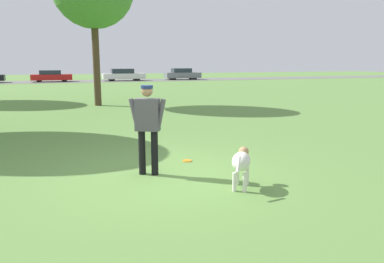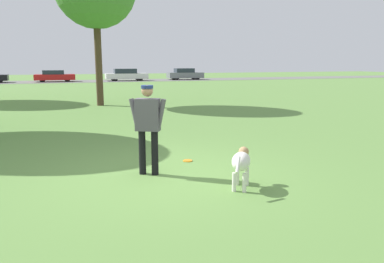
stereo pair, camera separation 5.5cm
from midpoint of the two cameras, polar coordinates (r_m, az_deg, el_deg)
ground_plane at (r=7.21m, az=-4.59°, el=-6.41°), size 120.00×120.00×0.00m
far_road_strip at (r=42.49m, az=-16.66°, el=7.34°), size 120.00×6.00×0.01m
person at (r=6.97m, az=-6.52°, el=1.44°), size 0.67×0.41×1.68m
dog at (r=6.34m, az=7.77°, el=-4.66°), size 0.62×0.86×0.64m
frisbee at (r=8.06m, az=-0.46°, el=-4.46°), size 0.21×0.21×0.02m
parked_car_red at (r=42.37m, az=-20.18°, el=7.94°), size 4.07×1.83×1.21m
parked_car_white at (r=42.61m, az=-9.96°, el=8.51°), size 4.62×1.79×1.33m
parked_car_grey at (r=44.62m, az=-1.05°, el=8.75°), size 4.21×1.99×1.33m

